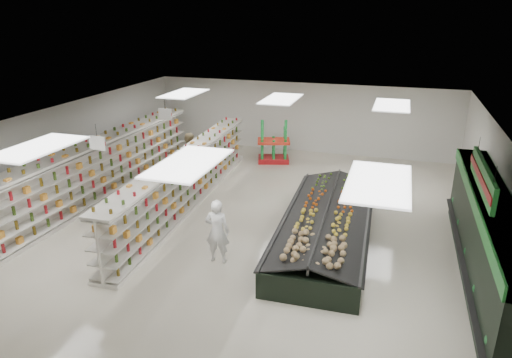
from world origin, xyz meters
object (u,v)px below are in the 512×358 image
(gondola_left, at_px, (96,173))
(shopper_main, at_px, (217,231))
(produce_island, at_px, (326,224))
(soda_endcap, at_px, (274,143))
(shopper_background, at_px, (191,156))
(gondola_center, at_px, (188,181))

(gondola_left, xyz_separation_m, shopper_main, (5.67, -2.80, -0.06))
(produce_island, height_order, shopper_main, shopper_main)
(soda_endcap, bearing_deg, gondola_left, -129.46)
(shopper_main, relative_size, shopper_background, 0.96)
(soda_endcap, distance_m, shopper_main, 8.69)
(produce_island, distance_m, shopper_main, 3.33)
(shopper_background, bearing_deg, soda_endcap, -30.44)
(gondola_left, distance_m, shopper_background, 3.66)
(gondola_center, distance_m, produce_island, 5.08)
(gondola_center, bearing_deg, shopper_background, 109.61)
(gondola_left, bearing_deg, soda_endcap, 51.50)
(gondola_center, bearing_deg, soda_endcap, 71.15)
(gondola_left, xyz_separation_m, gondola_center, (3.26, 0.48, -0.10))
(gondola_center, relative_size, soda_endcap, 6.01)
(gondola_center, height_order, soda_endcap, gondola_center)
(produce_island, height_order, soda_endcap, soda_endcap)
(produce_island, bearing_deg, shopper_main, -139.86)
(gondola_left, relative_size, produce_island, 1.71)
(produce_island, relative_size, shopper_background, 3.75)
(shopper_main, xyz_separation_m, shopper_background, (-3.38, 5.65, 0.04))
(shopper_main, bearing_deg, gondola_left, -31.05)
(gondola_left, xyz_separation_m, shopper_background, (2.29, 2.85, -0.02))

